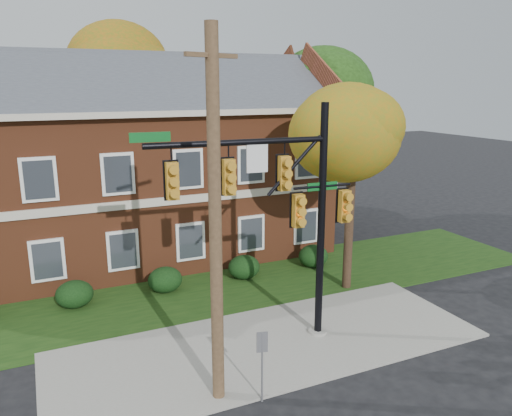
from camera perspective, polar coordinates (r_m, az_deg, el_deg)
name	(u,v)px	position (r m, az deg, el deg)	size (l,w,h in m)	color
ground	(285,361)	(16.06, 3.30, -17.03)	(120.00, 120.00, 0.00)	black
sidewalk	(270,345)	(16.81, 1.66, -15.33)	(14.00, 5.00, 0.08)	gray
grass_strip	(217,289)	(20.96, -4.44, -9.26)	(30.00, 6.00, 0.04)	#193811
apartment_building	(133,155)	(24.74, -13.84, 5.92)	(18.80, 8.80, 9.74)	brown
hedge_left	(74,294)	(20.39, -20.03, -9.24)	(1.40, 1.26, 1.05)	black
hedge_center	(165,280)	(20.86, -10.35, -8.07)	(1.40, 1.26, 1.05)	black
hedge_right	(244,267)	(21.88, -1.38, -6.77)	(1.40, 1.26, 1.05)	black
hedge_far_right	(313,256)	(23.39, 6.56, -5.47)	(1.40, 1.26, 1.05)	black
tree_near_right	(360,127)	(19.91, 11.86, 9.06)	(4.50, 4.25, 8.58)	black
tree_right_rear	(327,87)	(29.55, 8.12, 13.52)	(6.30, 5.95, 10.62)	black
tree_far_rear	(127,75)	(32.48, -14.57, 14.52)	(6.84, 6.46, 11.52)	black
traffic_signal	(282,200)	(15.29, 3.00, 0.87)	(6.94, 0.73, 7.74)	gray
utility_pole	(215,224)	(12.38, -4.67, -1.85)	(1.45, 0.60, 9.65)	#493522
sign_post	(262,355)	(13.58, 0.71, -16.44)	(0.30, 0.10, 2.04)	slate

